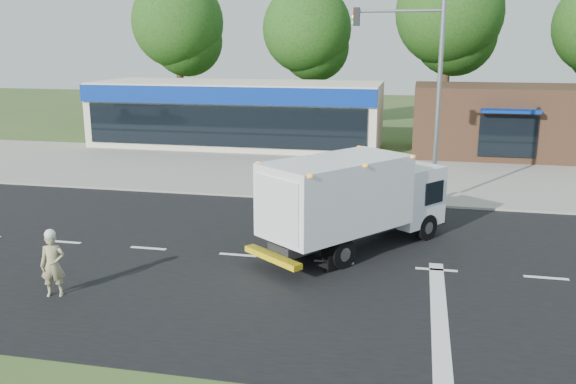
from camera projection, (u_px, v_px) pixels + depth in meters
name	position (u px, v px, depth m)	size (l,w,h in m)	color
ground	(334.00, 262.00, 18.31)	(120.00, 120.00, 0.00)	#385123
road_asphalt	(334.00, 262.00, 18.30)	(60.00, 14.00, 0.02)	black
sidewalk	(360.00, 195.00, 26.07)	(60.00, 2.40, 0.12)	gray
parking_apron	(371.00, 169.00, 31.59)	(60.00, 9.00, 0.02)	gray
lane_markings	(376.00, 282.00, 16.74)	(55.20, 7.00, 0.01)	silver
ems_box_truck	(354.00, 196.00, 19.01)	(5.88, 6.74, 3.05)	black
emergency_worker	(53.00, 263.00, 15.70)	(0.72, 0.59, 1.82)	tan
retail_strip_mall	(237.00, 114.00, 38.57)	(18.00, 6.20, 4.00)	beige
brown_storefront	(502.00, 120.00, 35.36)	(10.00, 6.70, 4.00)	#382316
traffic_signal_pole	(423.00, 82.00, 23.85)	(3.51, 0.25, 8.00)	gray
background_trees	(378.00, 28.00, 43.43)	(36.77, 7.39, 12.10)	#332114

